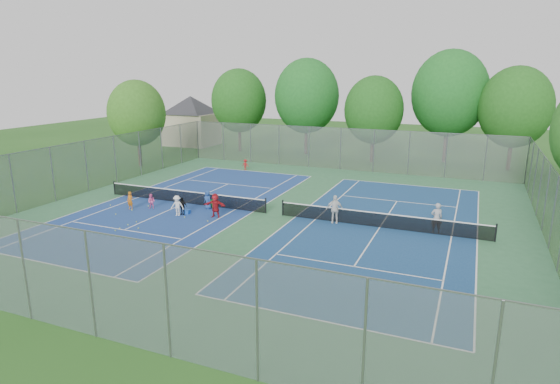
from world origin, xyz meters
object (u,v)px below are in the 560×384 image
(ball_crate, at_px, (187,212))
(instructor, at_px, (437,218))
(net_left, at_px, (185,197))
(ball_hopper, at_px, (213,204))
(net_right, at_px, (380,220))

(ball_crate, distance_m, instructor, 15.79)
(net_left, relative_size, ball_crate, 37.63)
(ball_crate, height_order, ball_hopper, ball_hopper)
(net_right, bearing_deg, ball_hopper, -178.78)
(net_left, xyz_separation_m, ball_crate, (1.62, -2.15, -0.31))
(net_right, bearing_deg, ball_crate, -170.16)
(instructor, bearing_deg, ball_crate, -8.76)
(ball_crate, bearing_deg, instructor, 9.01)
(ball_crate, xyz_separation_m, ball_hopper, (0.84, 1.90, 0.14))
(net_right, distance_m, ball_crate, 12.57)
(net_left, distance_m, instructor, 17.20)
(net_right, relative_size, ball_hopper, 22.19)
(net_right, relative_size, ball_crate, 37.63)
(ball_crate, bearing_deg, ball_hopper, 66.06)
(net_left, height_order, net_right, same)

